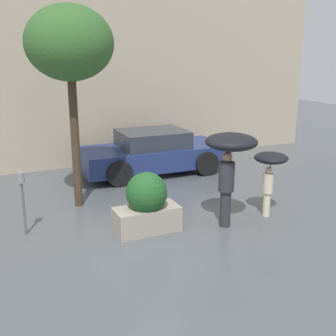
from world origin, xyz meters
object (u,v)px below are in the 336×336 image
(street_tree, at_px, (69,45))
(parking_meter, at_px, (22,190))
(parked_car_near, at_px, (153,153))
(planter_box, at_px, (147,204))
(person_child, at_px, (270,165))
(person_adult, at_px, (230,152))

(street_tree, relative_size, parking_meter, 3.52)
(parked_car_near, height_order, parking_meter, parking_meter)
(planter_box, bearing_deg, street_tree, 113.81)
(person_child, height_order, parked_car_near, person_child)
(parking_meter, bearing_deg, parked_car_near, 37.36)
(planter_box, distance_m, person_child, 2.80)
(person_child, relative_size, parked_car_near, 0.33)
(person_adult, bearing_deg, parking_meter, 133.22)
(parked_car_near, relative_size, parking_meter, 3.38)
(planter_box, height_order, parking_meter, parking_meter)
(planter_box, xyz_separation_m, street_tree, (-0.90, 2.04, 3.04))
(planter_box, xyz_separation_m, parking_meter, (-2.22, 0.86, 0.33))
(street_tree, distance_m, parking_meter, 3.23)
(parked_car_near, relative_size, street_tree, 0.96)
(planter_box, xyz_separation_m, person_child, (2.73, -0.30, 0.55))
(person_child, relative_size, parking_meter, 1.11)
(parked_car_near, bearing_deg, street_tree, 126.33)
(person_adult, relative_size, parked_car_near, 0.45)
(parking_meter, bearing_deg, planter_box, -21.20)
(person_child, xyz_separation_m, parked_car_near, (-0.97, 4.20, -0.53))
(parked_car_near, xyz_separation_m, street_tree, (-2.66, -1.87, 3.02))
(planter_box, xyz_separation_m, parked_car_near, (1.76, 3.90, 0.02))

